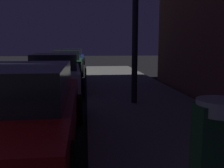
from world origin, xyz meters
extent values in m
cube|color=#1E4728|center=(4.53, -0.07, 1.36)|extent=(0.19, 0.11, 0.30)
cylinder|color=#999EA5|center=(4.53, -0.07, 1.50)|extent=(0.19, 0.19, 0.06)
cube|color=black|center=(4.47, -0.07, 1.40)|extent=(0.01, 0.08, 0.11)
cube|color=maroon|center=(2.85, 3.10, 0.57)|extent=(1.94, 4.50, 0.64)
cube|color=#1E2328|center=(2.85, 3.04, 1.15)|extent=(1.69, 2.34, 0.56)
cylinder|color=black|center=(3.79, 4.50, 0.33)|extent=(0.23, 0.66, 0.66)
cube|color=silver|center=(2.85, 8.63, 0.57)|extent=(1.96, 4.52, 0.64)
cube|color=#1E2328|center=(2.86, 8.40, 1.15)|extent=(1.65, 2.35, 0.56)
cylinder|color=black|center=(1.90, 9.97, 0.33)|extent=(0.25, 0.67, 0.66)
cylinder|color=black|center=(3.67, 10.05, 0.33)|extent=(0.25, 0.67, 0.66)
cylinder|color=black|center=(2.03, 7.22, 0.33)|extent=(0.25, 0.67, 0.66)
cylinder|color=black|center=(3.80, 7.30, 0.33)|extent=(0.25, 0.67, 0.66)
cube|color=#19592D|center=(2.85, 14.25, 0.57)|extent=(1.77, 4.59, 0.64)
cube|color=#1E2328|center=(2.85, 14.32, 1.15)|extent=(1.54, 2.34, 0.56)
cylinder|color=black|center=(1.96, 15.66, 0.33)|extent=(0.23, 0.66, 0.66)
cylinder|color=black|center=(3.71, 15.67, 0.33)|extent=(0.23, 0.66, 0.66)
cylinder|color=black|center=(1.99, 12.82, 0.33)|extent=(0.23, 0.66, 0.66)
cylinder|color=black|center=(3.74, 12.84, 0.33)|extent=(0.23, 0.66, 0.66)
cube|color=navy|center=(2.85, 20.24, 0.57)|extent=(1.89, 4.15, 0.64)
cube|color=#1E2328|center=(2.85, 20.16, 1.15)|extent=(1.60, 2.18, 0.56)
cylinder|color=black|center=(2.03, 21.54, 0.33)|extent=(0.25, 0.67, 0.66)
cylinder|color=black|center=(3.77, 21.47, 0.33)|extent=(0.25, 0.67, 0.66)
cylinder|color=black|center=(1.93, 19.02, 0.33)|extent=(0.25, 0.67, 0.66)
cylinder|color=black|center=(3.67, 18.94, 0.33)|extent=(0.25, 0.67, 0.66)
camera|label=1|loc=(4.00, -0.99, 1.75)|focal=40.08mm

